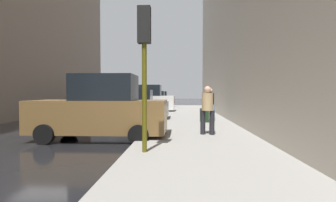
{
  "coord_description": "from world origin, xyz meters",
  "views": [
    {
      "loc": [
        5.38,
        -10.63,
        1.64
      ],
      "look_at": [
        4.67,
        4.97,
        1.13
      ],
      "focal_mm": 28.0,
      "sensor_mm": 36.0,
      "label": 1
    }
  ],
  "objects_px": {
    "parked_gray_coupe": "(133,106)",
    "fire_hydrant": "(164,112)",
    "traffic_light": "(144,47)",
    "parked_dark_green_sedan": "(154,100)",
    "parked_red_hatchback": "(158,99)",
    "pedestrian_in_tan_coat": "(207,108)",
    "parked_white_van": "(146,100)",
    "pedestrian_in_jeans": "(210,103)",
    "parked_bronze_suv": "(101,110)",
    "rolling_suitcase": "(204,115)"
  },
  "relations": [
    {
      "from": "parked_red_hatchback",
      "to": "rolling_suitcase",
      "type": "distance_m",
      "value": 19.56
    },
    {
      "from": "parked_white_van",
      "to": "parked_dark_green_sedan",
      "type": "height_order",
      "value": "parked_white_van"
    },
    {
      "from": "parked_white_van",
      "to": "pedestrian_in_jeans",
      "type": "xyz_separation_m",
      "value": [
        4.34,
        -7.04,
        0.07
      ]
    },
    {
      "from": "pedestrian_in_tan_coat",
      "to": "rolling_suitcase",
      "type": "relative_size",
      "value": 1.64
    },
    {
      "from": "parked_gray_coupe",
      "to": "pedestrian_in_tan_coat",
      "type": "relative_size",
      "value": 2.46
    },
    {
      "from": "traffic_light",
      "to": "pedestrian_in_tan_coat",
      "type": "height_order",
      "value": "traffic_light"
    },
    {
      "from": "parked_red_hatchback",
      "to": "fire_hydrant",
      "type": "bearing_deg",
      "value": -83.97
    },
    {
      "from": "parked_gray_coupe",
      "to": "rolling_suitcase",
      "type": "relative_size",
      "value": 4.05
    },
    {
      "from": "parked_bronze_suv",
      "to": "traffic_light",
      "type": "relative_size",
      "value": 1.28
    },
    {
      "from": "parked_bronze_suv",
      "to": "rolling_suitcase",
      "type": "height_order",
      "value": "parked_bronze_suv"
    },
    {
      "from": "parked_bronze_suv",
      "to": "parked_red_hatchback",
      "type": "height_order",
      "value": "parked_bronze_suv"
    },
    {
      "from": "pedestrian_in_tan_coat",
      "to": "rolling_suitcase",
      "type": "height_order",
      "value": "pedestrian_in_tan_coat"
    },
    {
      "from": "parked_gray_coupe",
      "to": "parked_red_hatchback",
      "type": "bearing_deg",
      "value": 90.0
    },
    {
      "from": "pedestrian_in_jeans",
      "to": "rolling_suitcase",
      "type": "bearing_deg",
      "value": -116.9
    },
    {
      "from": "traffic_light",
      "to": "rolling_suitcase",
      "type": "distance_m",
      "value": 7.45
    },
    {
      "from": "pedestrian_in_tan_coat",
      "to": "pedestrian_in_jeans",
      "type": "bearing_deg",
      "value": 82.31
    },
    {
      "from": "traffic_light",
      "to": "pedestrian_in_jeans",
      "type": "relative_size",
      "value": 2.11
    },
    {
      "from": "fire_hydrant",
      "to": "parked_red_hatchback",
      "type": "bearing_deg",
      "value": 96.03
    },
    {
      "from": "traffic_light",
      "to": "rolling_suitcase",
      "type": "xyz_separation_m",
      "value": [
        2.12,
        6.77,
        -2.27
      ]
    },
    {
      "from": "parked_bronze_suv",
      "to": "rolling_suitcase",
      "type": "bearing_deg",
      "value": 47.3
    },
    {
      "from": "parked_red_hatchback",
      "to": "rolling_suitcase",
      "type": "relative_size",
      "value": 4.07
    },
    {
      "from": "pedestrian_in_jeans",
      "to": "rolling_suitcase",
      "type": "xyz_separation_m",
      "value": [
        -0.37,
        -0.73,
        -0.61
      ]
    },
    {
      "from": "parked_dark_green_sedan",
      "to": "fire_hydrant",
      "type": "distance_m",
      "value": 12.02
    },
    {
      "from": "parked_dark_green_sedan",
      "to": "parked_red_hatchback",
      "type": "relative_size",
      "value": 0.99
    },
    {
      "from": "parked_dark_green_sedan",
      "to": "parked_bronze_suv",
      "type": "bearing_deg",
      "value": -90.0
    },
    {
      "from": "pedestrian_in_tan_coat",
      "to": "rolling_suitcase",
      "type": "xyz_separation_m",
      "value": [
        0.26,
        3.97,
        -0.61
      ]
    },
    {
      "from": "parked_red_hatchback",
      "to": "pedestrian_in_tan_coat",
      "type": "distance_m",
      "value": 23.41
    },
    {
      "from": "parked_dark_green_sedan",
      "to": "rolling_suitcase",
      "type": "xyz_separation_m",
      "value": [
        3.97,
        -13.95,
        -0.36
      ]
    },
    {
      "from": "parked_red_hatchback",
      "to": "fire_hydrant",
      "type": "distance_m",
      "value": 17.17
    },
    {
      "from": "parked_gray_coupe",
      "to": "parked_white_van",
      "type": "xyz_separation_m",
      "value": [
        -0.0,
        6.04,
        0.18
      ]
    },
    {
      "from": "parked_dark_green_sedan",
      "to": "pedestrian_in_tan_coat",
      "type": "relative_size",
      "value": 2.46
    },
    {
      "from": "parked_gray_coupe",
      "to": "traffic_light",
      "type": "distance_m",
      "value": 8.92
    },
    {
      "from": "parked_dark_green_sedan",
      "to": "rolling_suitcase",
      "type": "height_order",
      "value": "parked_dark_green_sedan"
    },
    {
      "from": "parked_dark_green_sedan",
      "to": "pedestrian_in_tan_coat",
      "type": "xyz_separation_m",
      "value": [
        3.71,
        -17.92,
        0.26
      ]
    },
    {
      "from": "fire_hydrant",
      "to": "traffic_light",
      "type": "bearing_deg",
      "value": -89.68
    },
    {
      "from": "fire_hydrant",
      "to": "pedestrian_in_jeans",
      "type": "xyz_separation_m",
      "value": [
        2.54,
        -1.34,
        0.61
      ]
    },
    {
      "from": "parked_gray_coupe",
      "to": "pedestrian_in_tan_coat",
      "type": "bearing_deg",
      "value": -56.97
    },
    {
      "from": "parked_red_hatchback",
      "to": "parked_gray_coupe",
      "type": "bearing_deg",
      "value": -90.0
    },
    {
      "from": "fire_hydrant",
      "to": "pedestrian_in_jeans",
      "type": "bearing_deg",
      "value": -27.83
    },
    {
      "from": "traffic_light",
      "to": "pedestrian_in_jeans",
      "type": "distance_m",
      "value": 8.08
    },
    {
      "from": "parked_bronze_suv",
      "to": "rolling_suitcase",
      "type": "distance_m",
      "value": 5.88
    },
    {
      "from": "parked_bronze_suv",
      "to": "parked_white_van",
      "type": "relative_size",
      "value": 1.0
    },
    {
      "from": "parked_gray_coupe",
      "to": "fire_hydrant",
      "type": "distance_m",
      "value": 1.87
    },
    {
      "from": "parked_white_van",
      "to": "parked_dark_green_sedan",
      "type": "xyz_separation_m",
      "value": [
        0.0,
        6.17,
        -0.18
      ]
    },
    {
      "from": "parked_gray_coupe",
      "to": "traffic_light",
      "type": "relative_size",
      "value": 1.17
    },
    {
      "from": "parked_bronze_suv",
      "to": "pedestrian_in_tan_coat",
      "type": "distance_m",
      "value": 3.72
    },
    {
      "from": "parked_gray_coupe",
      "to": "traffic_light",
      "type": "bearing_deg",
      "value": -77.71
    },
    {
      "from": "parked_white_van",
      "to": "rolling_suitcase",
      "type": "distance_m",
      "value": 8.75
    },
    {
      "from": "pedestrian_in_jeans",
      "to": "rolling_suitcase",
      "type": "height_order",
      "value": "pedestrian_in_jeans"
    },
    {
      "from": "parked_white_van",
      "to": "parked_dark_green_sedan",
      "type": "bearing_deg",
      "value": 90.0
    }
  ]
}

